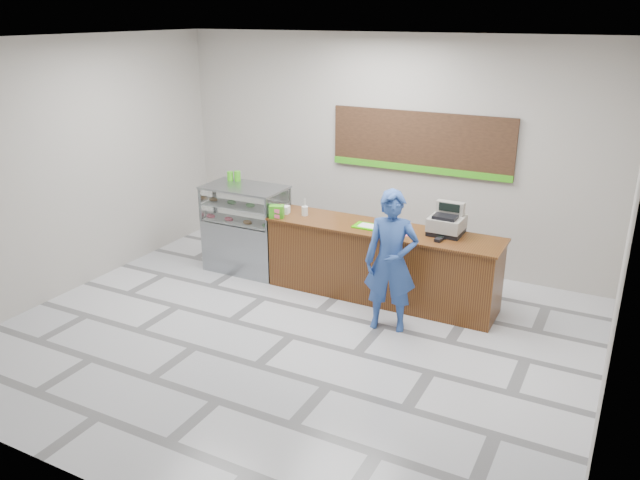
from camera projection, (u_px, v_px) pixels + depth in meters
The scene contains 16 objects.
floor at pixel (291, 336), 7.71m from camera, with size 7.00×7.00×0.00m, color silver.
back_wall at pixel (386, 151), 9.61m from camera, with size 7.00×7.00×0.00m, color #B1ACA3.
ceiling at pixel (286, 40), 6.50m from camera, with size 7.00×7.00×0.00m, color silver.
sales_counter at pixel (381, 263), 8.59m from camera, with size 3.26×0.76×1.03m.
display_case at pixel (246, 228), 9.49m from camera, with size 1.22×0.72×1.33m.
menu_board at pixel (420, 143), 9.27m from camera, with size 2.80×0.06×0.90m.
cash_register at pixel (447, 223), 8.14m from camera, with size 0.44×0.46×0.41m.
card_terminal at pixel (439, 239), 7.93m from camera, with size 0.08×0.16×0.04m, color black.
serving_tray at pixel (367, 226), 8.44m from camera, with size 0.36×0.26×0.02m.
napkin_box at pixel (285, 210), 9.00m from camera, with size 0.13×0.13×0.11m, color white.
straw_cup at pixel (305, 211), 8.90m from camera, with size 0.09×0.09×0.13m, color silver.
promo_box at pixel (277, 212), 8.80m from camera, with size 0.20×0.13×0.18m, color green.
donut_decal at pixel (405, 234), 8.16m from camera, with size 0.16×0.16×0.00m, color #FF607D.
green_cup_left at pixel (230, 176), 9.56m from camera, with size 0.09×0.09×0.14m, color green.
green_cup_right at pixel (237, 176), 9.54m from camera, with size 0.10×0.10×0.15m, color green.
customer at pixel (391, 261), 7.63m from camera, with size 0.65×0.43×1.80m, color #2B4D98.
Camera 1 is at (3.47, -5.89, 3.78)m, focal length 35.00 mm.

